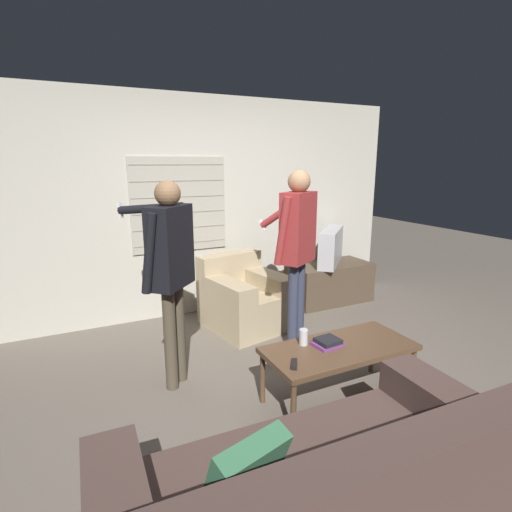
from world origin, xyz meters
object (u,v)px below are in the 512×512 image
at_px(coffee_table, 339,351).
at_px(soda_can, 304,337).
at_px(couch_blue, 324,506).
at_px(tv, 331,247).
at_px(armchair_beige, 244,299).
at_px(person_left_standing, 169,260).
at_px(book_stack, 328,342).
at_px(spare_remote, 294,364).
at_px(person_right_standing, 297,239).

height_order(coffee_table, soda_can, soda_can).
distance_m(couch_blue, tv, 3.64).
xyz_separation_m(couch_blue, tv, (2.15, 2.90, 0.44)).
relative_size(armchair_beige, coffee_table, 0.85).
bearing_deg(armchair_beige, person_left_standing, 29.06).
bearing_deg(armchair_beige, book_stack, 78.01).
xyz_separation_m(tv, spare_remote, (-1.76, -1.99, -0.27)).
distance_m(coffee_table, person_right_standing, 1.17).
height_order(couch_blue, spare_remote, couch_blue).
bearing_deg(person_left_standing, book_stack, -82.43).
xyz_separation_m(couch_blue, person_right_standing, (1.03, 1.94, 0.80)).
height_order(couch_blue, coffee_table, couch_blue).
relative_size(couch_blue, soda_can, 15.76).
xyz_separation_m(couch_blue, armchair_beige, (0.80, 2.65, 0.02)).
xyz_separation_m(person_right_standing, soda_can, (-0.41, -0.79, -0.58)).
xyz_separation_m(tv, soda_can, (-1.53, -1.75, -0.22)).
height_order(book_stack, spare_remote, book_stack).
bearing_deg(couch_blue, person_left_standing, 98.49).
distance_m(tv, person_left_standing, 2.63).
bearing_deg(couch_blue, soda_can, 63.34).
distance_m(coffee_table, book_stack, 0.12).
relative_size(coffee_table, spare_remote, 8.84).
distance_m(tv, person_right_standing, 1.52).
xyz_separation_m(couch_blue, soda_can, (0.63, 1.15, 0.21)).
relative_size(coffee_table, tv, 1.61).
bearing_deg(soda_can, couch_blue, -118.47).
xyz_separation_m(tv, person_right_standing, (-1.12, -0.96, 0.36)).
bearing_deg(coffee_table, book_stack, 150.16).
distance_m(tv, soda_can, 2.33).
height_order(tv, soda_can, tv).
height_order(couch_blue, tv, tv).
bearing_deg(soda_can, spare_remote, -133.34).
height_order(couch_blue, book_stack, couch_blue).
relative_size(armchair_beige, tv, 1.37).
bearing_deg(tv, armchair_beige, -34.92).
relative_size(coffee_table, book_stack, 5.32).
distance_m(armchair_beige, tv, 1.43).
bearing_deg(soda_can, person_right_standing, 62.60).
bearing_deg(soda_can, coffee_table, -31.68).
xyz_separation_m(armchair_beige, coffee_table, (0.06, -1.64, 0.09)).
height_order(couch_blue, soda_can, couch_blue).
distance_m(couch_blue, spare_remote, 1.00).
distance_m(armchair_beige, person_right_standing, 1.08).
xyz_separation_m(coffee_table, soda_can, (-0.23, 0.14, 0.10)).
bearing_deg(person_left_standing, coffee_table, -81.94).
height_order(tv, book_stack, tv).
xyz_separation_m(coffee_table, person_left_standing, (-1.07, 0.79, 0.65)).
xyz_separation_m(armchair_beige, person_right_standing, (0.23, -0.71, 0.78)).
bearing_deg(soda_can, armchair_beige, 83.30).
height_order(person_right_standing, book_stack, person_right_standing).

